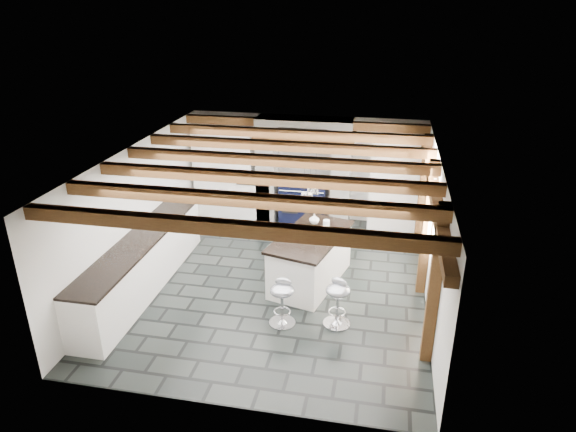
% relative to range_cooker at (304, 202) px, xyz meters
% --- Properties ---
extents(ground, '(6.00, 6.00, 0.00)m').
position_rel_range_cooker_xyz_m(ground, '(0.00, -2.68, -0.47)').
color(ground, black).
rests_on(ground, ground).
extents(room_shell, '(6.00, 6.03, 6.00)m').
position_rel_range_cooker_xyz_m(room_shell, '(-0.61, -1.26, 0.60)').
color(room_shell, silver).
rests_on(room_shell, ground).
extents(range_cooker, '(1.00, 0.63, 0.99)m').
position_rel_range_cooker_xyz_m(range_cooker, '(0.00, 0.00, 0.00)').
color(range_cooker, black).
rests_on(range_cooker, ground).
extents(kitchen_island, '(1.35, 1.97, 1.19)m').
position_rel_range_cooker_xyz_m(kitchen_island, '(0.55, -2.53, -0.01)').
color(kitchen_island, white).
rests_on(kitchen_island, ground).
extents(bar_stool_near, '(0.50, 0.50, 0.76)m').
position_rel_range_cooker_xyz_m(bar_stool_near, '(1.14, -3.72, 0.01)').
color(bar_stool_near, silver).
rests_on(bar_stool_near, ground).
extents(bar_stool_far, '(0.40, 0.40, 0.75)m').
position_rel_range_cooker_xyz_m(bar_stool_far, '(0.32, -3.85, -0.00)').
color(bar_stool_far, silver).
rests_on(bar_stool_far, ground).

